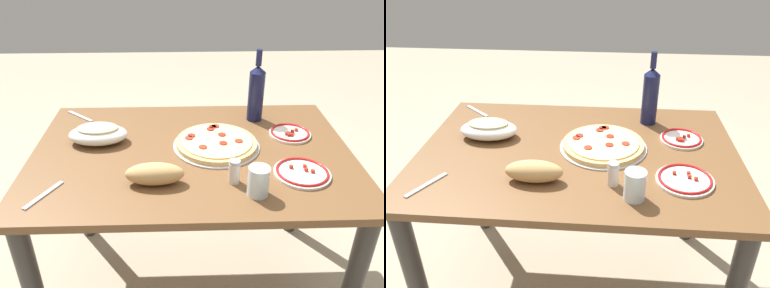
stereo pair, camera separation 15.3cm
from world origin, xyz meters
TOP-DOWN VIEW (x-y plane):
  - ground_plane at (0.00, 0.00)m, footprint 8.00×8.00m
  - dining_table at (0.00, 0.00)m, footprint 1.26×0.87m
  - pepperoni_pizza at (-0.10, -0.03)m, footprint 0.35×0.35m
  - baked_pasta_dish at (0.38, -0.08)m, footprint 0.24×0.15m
  - wine_bottle at (-0.30, -0.28)m, footprint 0.07×0.07m
  - water_glass at (-0.21, 0.29)m, footprint 0.07×0.07m
  - side_plate_near at (-0.42, -0.12)m, footprint 0.18×0.18m
  - side_plate_far at (-0.39, 0.18)m, footprint 0.20×0.20m
  - bread_loaf at (0.14, 0.22)m, footprint 0.20×0.09m
  - spice_shaker at (-0.14, 0.22)m, footprint 0.04×0.04m
  - fork_left at (0.51, -0.33)m, footprint 0.14×0.12m
  - fork_right at (0.50, 0.28)m, footprint 0.10×0.16m

SIDE VIEW (x-z plane):
  - ground_plane at x=0.00m, z-range 0.00..0.00m
  - dining_table at x=0.00m, z-range 0.25..0.99m
  - fork_left at x=0.51m, z-range 0.75..0.75m
  - fork_right at x=0.50m, z-range 0.75..0.75m
  - side_plate_far at x=-0.39m, z-range 0.74..0.77m
  - side_plate_near at x=-0.42m, z-range 0.74..0.77m
  - pepperoni_pizza at x=-0.10m, z-range 0.74..0.78m
  - bread_loaf at x=0.14m, z-range 0.75..0.82m
  - baked_pasta_dish at x=0.38m, z-range 0.75..0.83m
  - spice_shaker at x=-0.14m, z-range 0.75..0.83m
  - water_glass at x=-0.21m, z-range 0.75..0.85m
  - wine_bottle at x=-0.30m, z-range 0.72..1.04m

